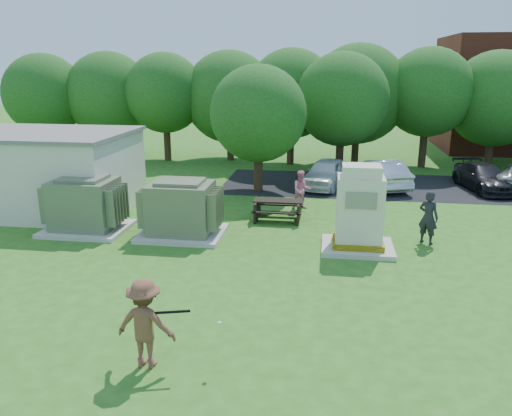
% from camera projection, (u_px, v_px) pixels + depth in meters
% --- Properties ---
extents(ground, '(120.00, 120.00, 0.00)m').
position_uv_depth(ground, '(235.00, 294.00, 13.61)').
color(ground, '#2D6619').
rests_on(ground, ground).
extents(service_building, '(10.00, 5.00, 3.20)m').
position_uv_depth(service_building, '(13.00, 172.00, 21.36)').
color(service_building, beige).
rests_on(service_building, ground).
extents(service_building_roof, '(10.20, 5.20, 0.15)m').
position_uv_depth(service_building_roof, '(7.00, 133.00, 20.90)').
color(service_building_roof, slate).
rests_on(service_building_roof, service_building).
extents(parking_strip, '(20.00, 6.00, 0.01)m').
position_uv_depth(parking_strip, '(419.00, 187.00, 25.45)').
color(parking_strip, '#232326').
rests_on(parking_strip, ground).
extents(transformer_left, '(3.00, 2.40, 2.07)m').
position_uv_depth(transformer_left, '(85.00, 206.00, 18.53)').
color(transformer_left, beige).
rests_on(transformer_left, ground).
extents(transformer_right, '(3.00, 2.40, 2.07)m').
position_uv_depth(transformer_right, '(181.00, 210.00, 18.01)').
color(transformer_right, beige).
rests_on(transformer_right, ground).
extents(generator_cabinet, '(2.38, 1.95, 2.90)m').
position_uv_depth(generator_cabinet, '(359.00, 213.00, 16.53)').
color(generator_cabinet, beige).
rests_on(generator_cabinet, ground).
extents(picnic_table, '(1.94, 1.46, 0.83)m').
position_uv_depth(picnic_table, '(278.00, 207.00, 19.95)').
color(picnic_table, black).
rests_on(picnic_table, ground).
extents(batter, '(1.27, 0.78, 1.92)m').
position_uv_depth(batter, '(145.00, 324.00, 10.12)').
color(batter, brown).
rests_on(batter, ground).
extents(person_by_generator, '(0.83, 0.76, 1.89)m').
position_uv_depth(person_by_generator, '(428.00, 217.00, 17.21)').
color(person_by_generator, black).
rests_on(person_by_generator, ground).
extents(person_at_picnic, '(0.95, 0.82, 1.68)m').
position_uv_depth(person_at_picnic, '(302.00, 190.00, 21.40)').
color(person_at_picnic, pink).
rests_on(person_at_picnic, ground).
extents(car_white, '(2.76, 4.51, 1.44)m').
position_uv_depth(car_white, '(326.00, 173.00, 25.35)').
color(car_white, white).
rests_on(car_white, ground).
extents(car_silver_a, '(2.92, 4.64, 1.44)m').
position_uv_depth(car_silver_a, '(380.00, 173.00, 25.24)').
color(car_silver_a, silver).
rests_on(car_silver_a, ground).
extents(car_dark, '(2.55, 4.64, 1.27)m').
position_uv_depth(car_dark, '(484.00, 177.00, 24.75)').
color(car_dark, black).
rests_on(car_dark, ground).
extents(batting_equipment, '(1.56, 0.39, 0.35)m').
position_uv_depth(batting_equipment, '(173.00, 314.00, 9.98)').
color(batting_equipment, black).
rests_on(batting_equipment, ground).
extents(tree_row, '(41.30, 13.30, 7.30)m').
position_uv_depth(tree_row, '(320.00, 97.00, 29.80)').
color(tree_row, '#47301E').
rests_on(tree_row, ground).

